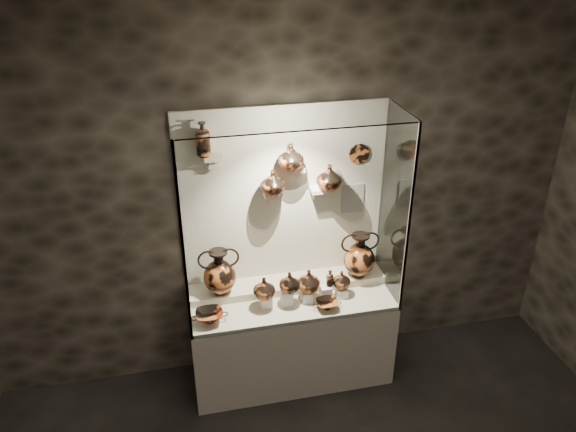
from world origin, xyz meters
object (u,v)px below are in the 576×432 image
object	(u,v)px
jug_c	(309,281)
ovoid_vase_c	(329,177)
kylix_right	(327,304)
kylix_left	(209,316)
jug_b	(289,282)
ovoid_vase_b	(291,157)
amphora_left	(219,272)
lekythos_small	(330,277)
amphora_right	(359,255)
jug_e	(341,280)
jug_a	(264,288)
lekythos_tall	(203,138)
ovoid_vase_a	(273,183)

from	to	relation	value
jug_c	ovoid_vase_c	xyz separation A→B (m)	(0.21, 0.22, 0.81)
kylix_right	kylix_left	bearing A→B (deg)	-177.61
jug_b	ovoid_vase_b	world-z (taller)	ovoid_vase_b
amphora_left	jug_c	bearing A→B (deg)	-28.43
lekythos_small	ovoid_vase_c	world-z (taller)	ovoid_vase_c
amphora_right	jug_c	size ratio (longest dim) A/B	2.05
amphora_right	jug_e	size ratio (longest dim) A/B	2.55
ovoid_vase_b	kylix_left	bearing A→B (deg)	-139.61
jug_b	kylix_left	world-z (taller)	jug_b
amphora_right	lekythos_small	bearing A→B (deg)	-140.45
amphora_right	jug_c	world-z (taller)	amphora_right
kylix_right	ovoid_vase_c	xyz separation A→B (m)	(0.09, 0.37, 0.95)
amphora_left	jug_e	xyz separation A→B (m)	(0.99, -0.17, -0.11)
jug_e	ovoid_vase_b	world-z (taller)	ovoid_vase_b
jug_e	kylix_right	xyz separation A→B (m)	(-0.16, -0.15, -0.11)
jug_a	kylix_right	bearing A→B (deg)	-33.25
jug_a	lekythos_small	xyz separation A→B (m)	(0.55, 0.02, 0.01)
amphora_left	amphora_right	xyz separation A→B (m)	(1.19, -0.00, 0.00)
amphora_right	lekythos_small	size ratio (longest dim) A/B	2.48
jug_c	kylix_right	xyz separation A→B (m)	(0.12, -0.15, -0.14)
lekythos_tall	jug_b	bearing A→B (deg)	-5.89
kylix_right	ovoid_vase_c	world-z (taller)	ovoid_vase_c
ovoid_vase_a	amphora_right	bearing A→B (deg)	3.70
jug_a	kylix_right	xyz separation A→B (m)	(0.49, -0.12, -0.15)
jug_b	kylix_right	world-z (taller)	jug_b
lekythos_small	lekythos_tall	bearing A→B (deg)	143.40
ovoid_vase_a	ovoid_vase_c	xyz separation A→B (m)	(0.45, -0.00, 0.00)
jug_c	ovoid_vase_a	distance (m)	0.87
jug_b	lekythos_small	xyz separation A→B (m)	(0.34, 0.02, -0.02)
amphora_right	jug_b	distance (m)	0.68
jug_e	ovoid_vase_c	world-z (taller)	ovoid_vase_c
jug_b	jug_c	size ratio (longest dim) A/B	0.90
amphora_right	kylix_right	bearing A→B (deg)	-129.17
amphora_right	ovoid_vase_c	xyz separation A→B (m)	(-0.28, 0.06, 0.72)
amphora_right	ovoid_vase_a	distance (m)	1.03
kylix_left	jug_b	bearing A→B (deg)	-0.82
ovoid_vase_c	jug_a	bearing A→B (deg)	-142.96
jug_a	kylix_left	size ratio (longest dim) A/B	0.67
ovoid_vase_b	jug_c	bearing A→B (deg)	-50.44
lekythos_small	ovoid_vase_b	world-z (taller)	ovoid_vase_b
jug_c	kylix_left	world-z (taller)	jug_c
amphora_right	ovoid_vase_c	distance (m)	0.78
jug_a	jug_e	bearing A→B (deg)	-17.02
kylix_left	ovoid_vase_c	xyz separation A→B (m)	(1.04, 0.34, 0.94)
jug_a	lekythos_small	distance (m)	0.55
kylix_left	kylix_right	bearing A→B (deg)	-10.18
jug_a	jug_b	world-z (taller)	jug_b
kylix_right	ovoid_vase_a	bearing A→B (deg)	138.31
jug_a	lekythos_small	world-z (taller)	jug_a
jug_a	ovoid_vase_a	world-z (taller)	ovoid_vase_a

